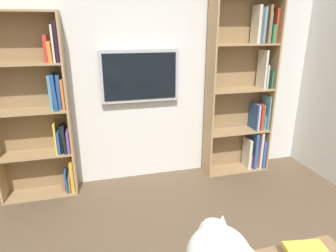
{
  "coord_description": "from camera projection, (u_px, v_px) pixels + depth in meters",
  "views": [
    {
      "loc": [
        0.56,
        1.16,
        1.82
      ],
      "look_at": [
        -0.03,
        -1.07,
        1.04
      ],
      "focal_mm": 31.23,
      "sensor_mm": 36.0,
      "label": 1
    }
  ],
  "objects": [
    {
      "name": "wall_back",
      "position": [
        140.0,
        70.0,
        3.39
      ],
      "size": [
        4.52,
        0.06,
        2.7
      ],
      "primitive_type": "cube",
      "color": "silver",
      "rests_on": "ground"
    },
    {
      "name": "bookshelf_left",
      "position": [
        247.0,
        93.0,
        3.66
      ],
      "size": [
        0.83,
        0.28,
        2.18
      ],
      "color": "tan",
      "rests_on": "ground"
    },
    {
      "name": "bookshelf_right",
      "position": [
        40.0,
        111.0,
        3.09
      ],
      "size": [
        0.79,
        0.28,
        1.97
      ],
      "color": "tan",
      "rests_on": "ground"
    },
    {
      "name": "wall_mounted_tv",
      "position": [
        140.0,
        76.0,
        3.33
      ],
      "size": [
        0.9,
        0.07,
        0.59
      ],
      "color": "#B7B7BC"
    }
  ]
}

